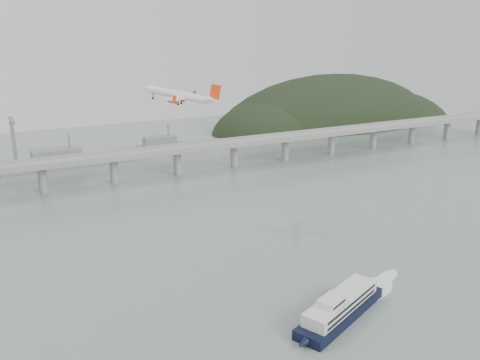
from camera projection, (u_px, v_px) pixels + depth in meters
ground at (298, 290)px, 222.00m from camera, size 900.00×900.00×0.00m
bridge at (151, 156)px, 386.67m from camera, size 800.00×22.00×23.90m
headland at (340, 137)px, 636.11m from camera, size 365.00×155.00×156.00m
ferry at (341, 307)px, 200.15m from camera, size 78.99×39.87×15.77m
airliner at (181, 96)px, 266.69m from camera, size 37.46×35.08×11.50m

